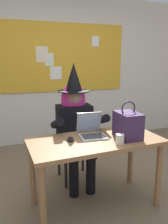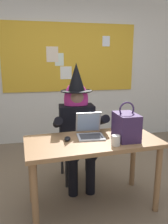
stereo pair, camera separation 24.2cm
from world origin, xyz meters
The scene contains 9 objects.
ground_plane centered at (0.00, 0.00, 0.00)m, with size 24.00×24.00×0.00m, color #75604C.
wall_back_bulletin centered at (0.00, 2.14, 1.32)m, with size 6.65×2.30×2.61m.
desk_main centered at (-0.11, 0.03, 0.63)m, with size 1.36×0.71×0.74m.
chair_at_desk centered at (-0.17, 0.70, 0.50)m, with size 0.44×0.44×0.90m.
person_costumed centered at (-0.17, 0.58, 0.80)m, with size 0.61×0.66×1.48m.
laptop centered at (-0.12, 0.15, 0.79)m, with size 0.28×0.31×0.23m.
computer_mouse centered at (-0.36, 0.07, 0.76)m, with size 0.06×0.10×0.03m, color black.
handbag centered at (0.21, -0.02, 0.87)m, with size 0.20×0.30×0.38m.
coffee_mug centered at (0.05, -0.16, 0.79)m, with size 0.08×0.08×0.10m, color silver.
Camera 1 is at (-0.88, -1.91, 1.50)m, focal length 35.66 mm.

